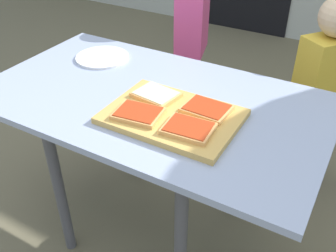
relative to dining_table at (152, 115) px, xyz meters
The scene contains 10 objects.
ground_plane 0.62m from the dining_table, ahead, with size 16.00×16.00×0.00m, color brown.
dining_table is the anchor object (origin of this frame).
cutting_board 0.18m from the dining_table, 33.47° to the right, with size 0.42×0.30×0.02m, color tan.
pizza_slice_near_left 0.19m from the dining_table, 73.56° to the right, with size 0.16×0.13×0.02m.
pizza_slice_far_right 0.25m from the dining_table, ahead, with size 0.15×0.12×0.02m.
pizza_slice_far_left 0.11m from the dining_table, 35.23° to the right, with size 0.16×0.13×0.02m.
pizza_slice_near_right 0.29m from the dining_table, 33.54° to the right, with size 0.16×0.12×0.02m.
plate_white_left 0.40m from the dining_table, 154.13° to the left, with size 0.22×0.22×0.01m, color white.
child_left 0.77m from the dining_table, 106.00° to the left, with size 0.20×0.27×1.09m.
child_right 0.82m from the dining_table, 53.67° to the left, with size 0.25×0.28×0.96m.
Camera 1 is at (0.64, -1.00, 1.39)m, focal length 41.13 mm.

